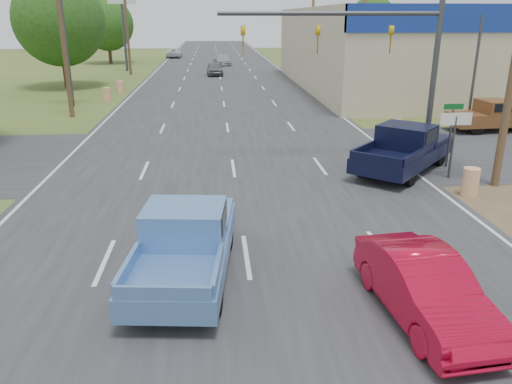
{
  "coord_description": "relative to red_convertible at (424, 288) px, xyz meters",
  "views": [
    {
      "loc": [
        -0.74,
        -3.6,
        5.88
      ],
      "look_at": [
        0.36,
        9.35,
        1.3
      ],
      "focal_mm": 35.0,
      "sensor_mm": 36.0,
      "label": 1
    }
  ],
  "objects": [
    {
      "name": "main_road",
      "position": [
        -3.41,
        35.04,
        -0.67
      ],
      "size": [
        15.0,
        180.0,
        0.02
      ],
      "primitive_type": "cube",
      "color": "#2D2D30",
      "rests_on": "ground"
    },
    {
      "name": "cross_road",
      "position": [
        -3.41,
        13.04,
        -0.67
      ],
      "size": [
        120.0,
        10.0,
        0.02
      ],
      "primitive_type": "cube",
      "color": "#2D2D30",
      "rests_on": "ground"
    },
    {
      "name": "utility_pole_2",
      "position": [
        6.09,
        26.04,
        4.63
      ],
      "size": [
        2.0,
        0.28,
        10.0
      ],
      "color": "#4C3823",
      "rests_on": "ground"
    },
    {
      "name": "utility_pole_3",
      "position": [
        6.09,
        44.04,
        4.63
      ],
      "size": [
        2.0,
        0.28,
        10.0
      ],
      "color": "#4C3823",
      "rests_on": "ground"
    },
    {
      "name": "utility_pole_5",
      "position": [
        -12.91,
        23.04,
        4.63
      ],
      "size": [
        2.0,
        0.28,
        10.0
      ],
      "color": "#4C3823",
      "rests_on": "ground"
    },
    {
      "name": "utility_pole_6",
      "position": [
        -12.91,
        47.04,
        4.63
      ],
      "size": [
        2.0,
        0.28,
        10.0
      ],
      "color": "#4C3823",
      "rests_on": "ground"
    },
    {
      "name": "tree_1",
      "position": [
        -16.91,
        37.04,
        4.89
      ],
      "size": [
        7.56,
        7.56,
        9.36
      ],
      "color": "#422D19",
      "rests_on": "ground"
    },
    {
      "name": "tree_2",
      "position": [
        -17.61,
        61.04,
        4.27
      ],
      "size": [
        6.72,
        6.72,
        8.32
      ],
      "color": "#422D19",
      "rests_on": "ground"
    },
    {
      "name": "tree_5",
      "position": [
        26.59,
        90.04,
        5.2
      ],
      "size": [
        7.98,
        7.98,
        9.88
      ],
      "color": "#422D19",
      "rests_on": "ground"
    },
    {
      "name": "tree_6",
      "position": [
        -33.41,
        90.04,
        5.82
      ],
      "size": [
        8.82,
        8.82,
        10.92
      ],
      "color": "#422D19",
      "rests_on": "ground"
    },
    {
      "name": "barrel_0",
      "position": [
        4.59,
        7.04,
        -0.18
      ],
      "size": [
        0.56,
        0.56,
        1.0
      ],
      "primitive_type": "cylinder",
      "color": "orange",
      "rests_on": "ground"
    },
    {
      "name": "barrel_1",
      "position": [
        4.99,
        15.54,
        -0.18
      ],
      "size": [
        0.56,
        0.56,
        1.0
      ],
      "primitive_type": "cylinder",
      "color": "orange",
      "rests_on": "ground"
    },
    {
      "name": "barrel_2",
      "position": [
        -11.91,
        29.04,
        -0.18
      ],
      "size": [
        0.56,
        0.56,
        1.0
      ],
      "primitive_type": "cylinder",
      "color": "orange",
      "rests_on": "ground"
    },
    {
      "name": "barrel_3",
      "position": [
        -11.61,
        33.04,
        -0.18
      ],
      "size": [
        0.56,
        0.56,
        1.0
      ],
      "primitive_type": "cylinder",
      "color": "orange",
      "rests_on": "ground"
    },
    {
      "name": "pole_sign_left_far",
      "position": [
        -13.91,
        51.04,
        6.49
      ],
      "size": [
        3.0,
        0.35,
        9.2
      ],
      "color": "#3F3F44",
      "rests_on": "ground"
    },
    {
      "name": "lane_sign",
      "position": [
        4.79,
        9.04,
        1.22
      ],
      "size": [
        1.2,
        0.08,
        2.52
      ],
      "color": "#3F3F44",
      "rests_on": "ground"
    },
    {
      "name": "street_name_sign",
      "position": [
        5.39,
        10.54,
        0.93
      ],
      "size": [
        0.8,
        0.08,
        2.61
      ],
      "color": "#3F3F44",
      "rests_on": "ground"
    },
    {
      "name": "signal_mast",
      "position": [
        2.41,
        12.04,
        4.12
      ],
      "size": [
        9.12,
        0.4,
        7.0
      ],
      "color": "#3F3F44",
      "rests_on": "ground"
    },
    {
      "name": "red_convertible",
      "position": [
        0.0,
        0.0,
        0.0
      ],
      "size": [
        1.84,
        4.27,
        1.37
      ],
      "primitive_type": "imported",
      "rotation": [
        0.0,
        0.0,
        0.1
      ],
      "color": "#B40824",
      "rests_on": "ground"
    },
    {
      "name": "blue_pickup",
      "position": [
        -4.9,
        2.32,
        0.19
      ],
      "size": [
        2.58,
        5.43,
        1.74
      ],
      "rotation": [
        0.0,
        0.0,
        -0.11
      ],
      "color": "black",
      "rests_on": "ground"
    },
    {
      "name": "navy_pickup",
      "position": [
        3.45,
        10.24,
        0.26
      ],
      "size": [
        5.35,
        5.61,
        1.86
      ],
      "rotation": [
        0.0,
        0.0,
        -0.73
      ],
      "color": "black",
      "rests_on": "ground"
    },
    {
      "name": "brown_pickup",
      "position": [
        10.89,
        17.03,
        0.16
      ],
      "size": [
        5.15,
        2.31,
        1.66
      ],
      "rotation": [
        0.0,
        0.0,
        1.65
      ],
      "color": "black",
      "rests_on": "ground"
    },
    {
      "name": "distant_car_grey",
      "position": [
        -3.91,
        45.66,
        0.01
      ],
      "size": [
        1.77,
        4.12,
        1.39
      ],
      "primitive_type": "imported",
      "rotation": [
        0.0,
        0.0,
        0.03
      ],
      "color": "#5D5D62",
      "rests_on": "ground"
    },
    {
      "name": "distant_car_silver",
      "position": [
        -2.86,
        57.62,
        -0.01
      ],
      "size": [
        2.46,
        4.82,
        1.34
      ],
      "primitive_type": "imported",
      "rotation": [
        0.0,
        0.0,
        0.13
      ],
      "color": "#A8A7AB",
      "rests_on": "ground"
    },
    {
      "name": "distant_car_white",
      "position": [
        -9.91,
        70.53,
        -0.01
      ],
      "size": [
        2.25,
        4.84,
        1.34
      ],
      "primitive_type": "imported",
      "rotation": [
        0.0,
        0.0,
        3.15
      ],
      "color": "silver",
      "rests_on": "ground"
    }
  ]
}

